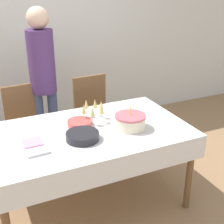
{
  "coord_description": "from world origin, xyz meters",
  "views": [
    {
      "loc": [
        -0.83,
        -2.27,
        1.98
      ],
      "look_at": [
        0.24,
        0.02,
        0.89
      ],
      "focal_mm": 50.0,
      "sensor_mm": 36.0,
      "label": 1
    }
  ],
  "objects_px": {
    "plate_stack_main": "(82,136)",
    "plate_stack_dessert": "(80,123)",
    "person_standing": "(42,73)",
    "dining_chair_far_left": "(27,126)",
    "dining_chair_far_right": "(94,114)",
    "birthday_cake": "(130,122)",
    "champagne_tray": "(94,112)"
  },
  "relations": [
    {
      "from": "dining_chair_far_left",
      "to": "birthday_cake",
      "type": "relative_size",
      "value": 3.56
    },
    {
      "from": "birthday_cake",
      "to": "plate_stack_dessert",
      "type": "relative_size",
      "value": 1.23
    },
    {
      "from": "dining_chair_far_right",
      "to": "dining_chair_far_left",
      "type": "bearing_deg",
      "value": -179.99
    },
    {
      "from": "plate_stack_main",
      "to": "person_standing",
      "type": "height_order",
      "value": "person_standing"
    },
    {
      "from": "dining_chair_far_right",
      "to": "birthday_cake",
      "type": "relative_size",
      "value": 3.56
    },
    {
      "from": "dining_chair_far_right",
      "to": "plate_stack_dessert",
      "type": "height_order",
      "value": "dining_chair_far_right"
    },
    {
      "from": "dining_chair_far_right",
      "to": "plate_stack_main",
      "type": "bearing_deg",
      "value": -116.46
    },
    {
      "from": "birthday_cake",
      "to": "dining_chair_far_left",
      "type": "bearing_deg",
      "value": 127.91
    },
    {
      "from": "dining_chair_far_left",
      "to": "dining_chair_far_right",
      "type": "distance_m",
      "value": 0.77
    },
    {
      "from": "person_standing",
      "to": "dining_chair_far_left",
      "type": "bearing_deg",
      "value": -150.7
    },
    {
      "from": "birthday_cake",
      "to": "plate_stack_main",
      "type": "distance_m",
      "value": 0.45
    },
    {
      "from": "plate_stack_dessert",
      "to": "person_standing",
      "type": "height_order",
      "value": "person_standing"
    },
    {
      "from": "person_standing",
      "to": "dining_chair_far_right",
      "type": "bearing_deg",
      "value": -14.5
    },
    {
      "from": "birthday_cake",
      "to": "plate_stack_main",
      "type": "height_order",
      "value": "birthday_cake"
    },
    {
      "from": "plate_stack_main",
      "to": "birthday_cake",
      "type": "bearing_deg",
      "value": 2.78
    },
    {
      "from": "dining_chair_far_left",
      "to": "person_standing",
      "type": "xyz_separation_m",
      "value": [
        0.24,
        0.14,
        0.53
      ]
    },
    {
      "from": "dining_chair_far_left",
      "to": "birthday_cake",
      "type": "height_order",
      "value": "birthday_cake"
    },
    {
      "from": "champagne_tray",
      "to": "plate_stack_main",
      "type": "bearing_deg",
      "value": -126.21
    },
    {
      "from": "dining_chair_far_right",
      "to": "birthday_cake",
      "type": "height_order",
      "value": "birthday_cake"
    },
    {
      "from": "birthday_cake",
      "to": "plate_stack_dessert",
      "type": "bearing_deg",
      "value": 148.76
    },
    {
      "from": "dining_chair_far_right",
      "to": "plate_stack_main",
      "type": "distance_m",
      "value": 1.11
    },
    {
      "from": "dining_chair_far_left",
      "to": "plate_stack_dessert",
      "type": "distance_m",
      "value": 0.84
    },
    {
      "from": "plate_stack_main",
      "to": "plate_stack_dessert",
      "type": "height_order",
      "value": "plate_stack_main"
    },
    {
      "from": "birthday_cake",
      "to": "champagne_tray",
      "type": "relative_size",
      "value": 0.93
    },
    {
      "from": "champagne_tray",
      "to": "plate_stack_main",
      "type": "xyz_separation_m",
      "value": [
        -0.22,
        -0.3,
        -0.06
      ]
    },
    {
      "from": "dining_chair_far_left",
      "to": "plate_stack_dessert",
      "type": "height_order",
      "value": "dining_chair_far_left"
    },
    {
      "from": "dining_chair_far_right",
      "to": "person_standing",
      "type": "relative_size",
      "value": 0.55
    },
    {
      "from": "plate_stack_main",
      "to": "plate_stack_dessert",
      "type": "xyz_separation_m",
      "value": [
        0.07,
        0.25,
        -0.01
      ]
    },
    {
      "from": "birthday_cake",
      "to": "plate_stack_main",
      "type": "bearing_deg",
      "value": -177.22
    },
    {
      "from": "champagne_tray",
      "to": "plate_stack_dessert",
      "type": "distance_m",
      "value": 0.17
    },
    {
      "from": "dining_chair_far_right",
      "to": "plate_stack_dessert",
      "type": "relative_size",
      "value": 4.39
    },
    {
      "from": "plate_stack_dessert",
      "to": "person_standing",
      "type": "xyz_separation_m",
      "value": [
        -0.11,
        0.85,
        0.26
      ]
    }
  ]
}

